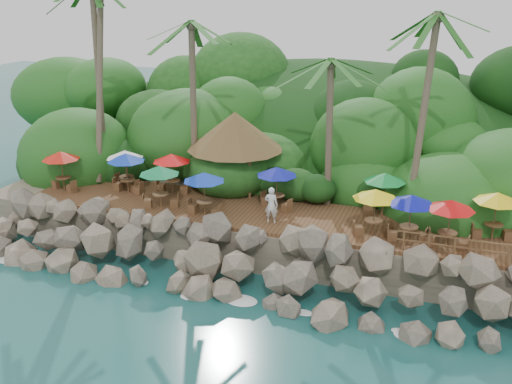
% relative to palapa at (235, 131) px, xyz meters
% --- Properties ---
extents(ground, '(140.00, 140.00, 0.00)m').
position_rel_palapa_xyz_m(ground, '(2.40, -9.16, -5.79)').
color(ground, '#19514F').
rests_on(ground, ground).
extents(land_base, '(32.00, 25.20, 2.10)m').
position_rel_palapa_xyz_m(land_base, '(2.40, 6.84, -4.74)').
color(land_base, gray).
rests_on(land_base, ground).
extents(jungle_hill, '(44.80, 28.00, 15.40)m').
position_rel_palapa_xyz_m(jungle_hill, '(2.40, 14.34, -5.79)').
color(jungle_hill, '#143811').
rests_on(jungle_hill, ground).
extents(seawall, '(29.00, 4.00, 2.30)m').
position_rel_palapa_xyz_m(seawall, '(2.40, -7.16, -4.64)').
color(seawall, gray).
rests_on(seawall, ground).
extents(terrace, '(26.00, 5.00, 0.20)m').
position_rel_palapa_xyz_m(terrace, '(2.40, -3.16, -3.59)').
color(terrace, brown).
rests_on(terrace, land_base).
extents(jungle_foliage, '(44.00, 16.00, 12.00)m').
position_rel_palapa_xyz_m(jungle_foliage, '(2.40, 5.84, -5.79)').
color(jungle_foliage, '#143811').
rests_on(jungle_foliage, ground).
extents(foam_line, '(25.20, 0.80, 0.06)m').
position_rel_palapa_xyz_m(foam_line, '(2.40, -8.86, -5.76)').
color(foam_line, white).
rests_on(foam_line, ground).
extents(palms, '(31.84, 6.43, 13.41)m').
position_rel_palapa_xyz_m(palms, '(2.31, -0.61, 6.68)').
color(palms, brown).
rests_on(palms, ground).
extents(palapa, '(5.64, 5.64, 4.60)m').
position_rel_palapa_xyz_m(palapa, '(0.00, 0.00, 0.00)').
color(palapa, brown).
rests_on(palapa, ground).
extents(dining_clusters, '(25.78, 5.19, 2.36)m').
position_rel_palapa_xyz_m(dining_clusters, '(2.58, -3.31, -1.53)').
color(dining_clusters, brown).
rests_on(dining_clusters, terrace).
extents(railing, '(6.10, 0.10, 1.00)m').
position_rel_palapa_xyz_m(railing, '(13.09, -5.51, -2.89)').
color(railing, brown).
rests_on(railing, terrace).
extents(waiter, '(0.72, 0.50, 1.89)m').
position_rel_palapa_xyz_m(waiter, '(3.64, -4.35, -2.54)').
color(waiter, silver).
rests_on(waiter, terrace).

